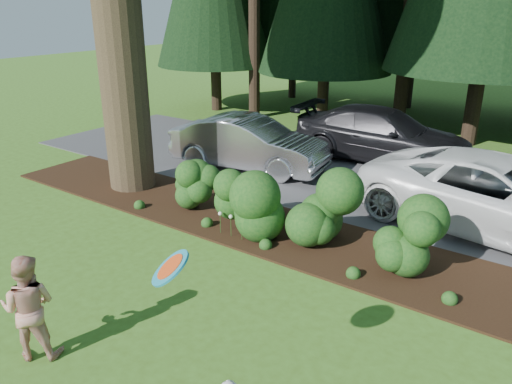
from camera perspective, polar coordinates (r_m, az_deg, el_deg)
ground at (r=9.42m, az=-10.57°, el=-10.95°), size 80.00×80.00×0.00m
mulch_bed at (r=11.59m, az=0.91°, el=-4.03°), size 16.00×2.50×0.05m
driveway at (r=15.04m, az=10.12°, el=1.60°), size 22.00×6.00×0.03m
shrub_row at (r=10.81m, az=3.96°, el=-1.46°), size 6.53×1.60×1.61m
lily_cluster at (r=10.93m, az=-2.90°, el=-2.95°), size 0.69×0.09×0.57m
car_silver_wagon at (r=15.39m, az=-0.83°, el=5.58°), size 5.08×2.40×1.61m
car_white_suv at (r=12.34m, az=26.02°, el=-0.39°), size 6.40×3.58×1.69m
car_dark_suv at (r=16.77m, az=14.26°, el=6.36°), size 5.94×2.73×1.68m
adult at (r=8.05m, az=-24.54°, el=-11.88°), size 1.01×0.97×1.63m
frisbee at (r=5.51m, az=-9.78°, el=-8.51°), size 0.56×0.47×0.46m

